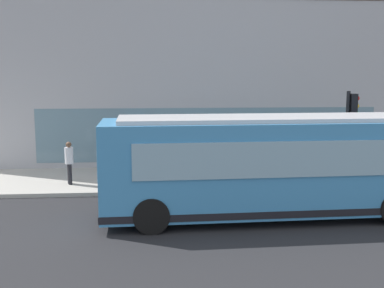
# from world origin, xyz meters

# --- Properties ---
(ground) EXTENTS (120.00, 120.00, 0.00)m
(ground) POSITION_xyz_m (0.00, 0.00, 0.00)
(ground) COLOR #262628
(sidewalk_curb) EXTENTS (4.53, 40.00, 0.15)m
(sidewalk_curb) POSITION_xyz_m (4.87, 0.00, 0.07)
(sidewalk_curb) COLOR #B2ADA3
(sidewalk_curb) RESTS_ON ground
(building_corner) EXTENTS (7.09, 21.87, 13.92)m
(building_corner) POSITION_xyz_m (10.65, 0.00, 6.95)
(building_corner) COLOR #A8A8AD
(building_corner) RESTS_ON ground
(city_bus_nearside) EXTENTS (2.88, 10.12, 3.07)m
(city_bus_nearside) POSITION_xyz_m (-0.18, -1.01, 1.55)
(city_bus_nearside) COLOR #3F8CC6
(city_bus_nearside) RESTS_ON ground
(traffic_light_near_corner) EXTENTS (0.32, 0.49, 3.54)m
(traffic_light_near_corner) POSITION_xyz_m (3.07, -4.85, 2.62)
(traffic_light_near_corner) COLOR black
(traffic_light_near_corner) RESTS_ON sidewalk_curb
(fire_hydrant) EXTENTS (0.35, 0.35, 0.74)m
(fire_hydrant) POSITION_xyz_m (4.47, -0.68, 0.51)
(fire_hydrant) COLOR red
(fire_hydrant) RESTS_ON sidewalk_curb
(pedestrian_near_building_entrance) EXTENTS (0.32, 0.32, 1.70)m
(pedestrian_near_building_entrance) POSITION_xyz_m (3.35, -1.50, 1.13)
(pedestrian_near_building_entrance) COLOR black
(pedestrian_near_building_entrance) RESTS_ON sidewalk_curb
(pedestrian_by_light_pole) EXTENTS (0.32, 0.32, 1.76)m
(pedestrian_by_light_pole) POSITION_xyz_m (5.86, 4.52, 1.17)
(pedestrian_by_light_pole) COLOR #3359A5
(pedestrian_by_light_pole) RESTS_ON sidewalk_curb
(pedestrian_near_hydrant) EXTENTS (0.32, 0.32, 1.63)m
(pedestrian_near_hydrant) POSITION_xyz_m (4.01, 5.67, 1.08)
(pedestrian_near_hydrant) COLOR black
(pedestrian_near_hydrant) RESTS_ON sidewalk_curb
(newspaper_vending_box) EXTENTS (0.44, 0.43, 0.90)m
(newspaper_vending_box) POSITION_xyz_m (3.70, -2.60, 0.60)
(newspaper_vending_box) COLOR #197233
(newspaper_vending_box) RESTS_ON sidewalk_curb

